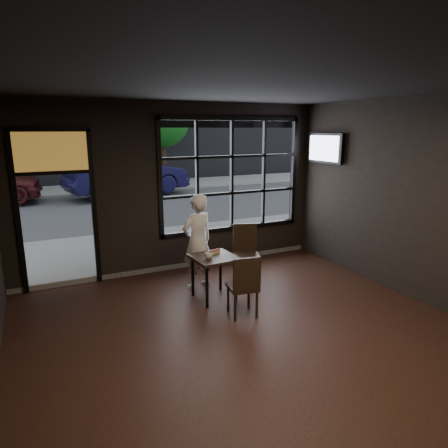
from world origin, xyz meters
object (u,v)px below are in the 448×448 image
cafe_table (214,277)px  navy_car (128,174)px  man (197,242)px  chair_near (242,285)px

cafe_table → navy_car: bearing=81.3°
cafe_table → navy_car: navy_car is taller
navy_car → man: bearing=162.4°
chair_near → navy_car: (0.89, 11.42, 0.43)m
chair_near → navy_car: size_ratio=0.19×
man → navy_car: 10.20m
chair_near → man: man is taller
cafe_table → navy_car: (1.02, 10.70, 0.54)m
cafe_table → man: 0.73m
chair_near → cafe_table: bearing=-71.2°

